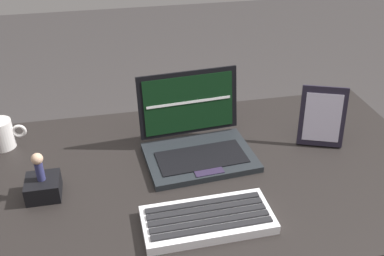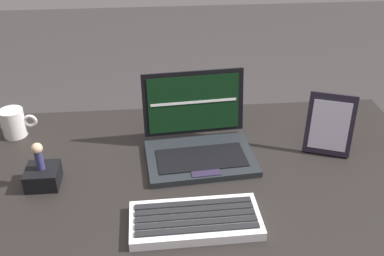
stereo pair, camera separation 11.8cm
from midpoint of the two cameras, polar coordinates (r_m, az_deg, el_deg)
The scene contains 7 objects.
desk at distance 1.27m, azimuth 1.42°, elevation -9.61°, with size 1.40×0.74×0.71m.
laptop_front at distance 1.26m, azimuth 3.51°, elevation -1.79°, with size 0.32×0.26×0.22m.
external_keyboard at distance 1.05m, azimuth 3.73°, elevation -11.88°, with size 0.31×0.15×0.03m.
photo_frame at distance 1.32m, azimuth 19.78°, elevation 0.30°, with size 0.14×0.10×0.18m.
figurine_stand at distance 1.20m, azimuth -15.97°, elevation -6.11°, with size 0.08×0.08×0.05m, color black.
figurine at distance 1.16m, azimuth -16.48°, elevation -3.34°, with size 0.03×0.03×0.08m.
coffee_mug at distance 1.43m, azimuth -19.79°, elevation 0.57°, with size 0.11×0.07×0.09m.
Camera 2 is at (-0.06, -0.96, 1.44)m, focal length 41.45 mm.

